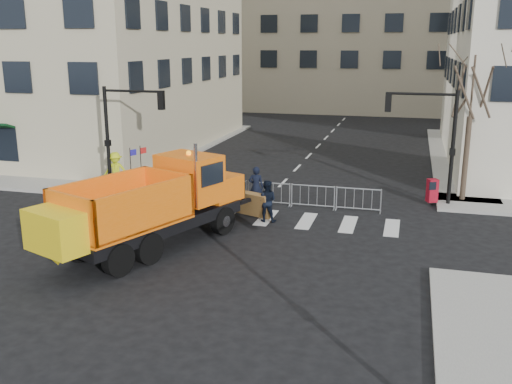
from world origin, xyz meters
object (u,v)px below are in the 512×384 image
(cop_a, at_px, (256,187))
(worker, at_px, (116,171))
(plow_truck, at_px, (149,204))
(cop_b, at_px, (266,201))
(newspaper_box, at_px, (432,191))
(cop_c, at_px, (226,199))

(cop_a, relative_size, worker, 1.01)
(plow_truck, relative_size, cop_a, 5.26)
(plow_truck, height_order, worker, plow_truck)
(plow_truck, height_order, cop_b, plow_truck)
(cop_b, bearing_deg, newspaper_box, -150.72)
(cop_a, height_order, cop_c, cop_a)
(cop_b, distance_m, worker, 9.10)
(cop_a, relative_size, cop_b, 1.08)
(cop_c, relative_size, worker, 0.99)
(plow_truck, distance_m, cop_a, 6.80)
(cop_b, bearing_deg, cop_a, -67.06)
(cop_a, xyz_separation_m, cop_c, (-0.71, -2.24, -0.03))
(cop_a, distance_m, cop_c, 2.35)
(cop_c, height_order, worker, worker)
(newspaper_box, bearing_deg, plow_truck, -163.67)
(cop_a, bearing_deg, plow_truck, 66.50)
(plow_truck, relative_size, cop_c, 5.40)
(newspaper_box, bearing_deg, cop_b, -171.42)
(cop_b, bearing_deg, worker, -21.94)
(plow_truck, height_order, cop_a, plow_truck)
(cop_b, xyz_separation_m, newspaper_box, (6.92, 4.56, -0.21))
(plow_truck, bearing_deg, worker, 57.98)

